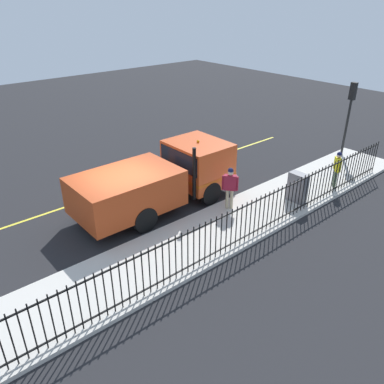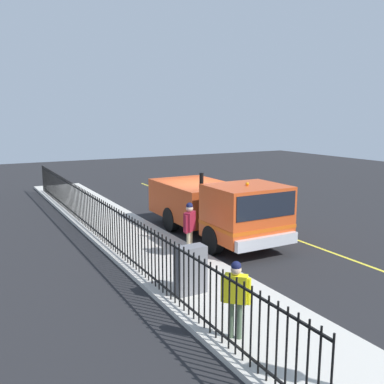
# 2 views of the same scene
# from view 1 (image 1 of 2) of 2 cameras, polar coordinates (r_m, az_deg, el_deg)

# --- Properties ---
(ground_plane) EXTENTS (57.66, 57.66, 0.00)m
(ground_plane) POSITION_cam_1_polar(r_m,az_deg,el_deg) (15.03, -9.81, -3.84)
(ground_plane) COLOR #232326
(ground_plane) RESTS_ON ground
(sidewalk_slab) EXTENTS (2.80, 26.21, 0.13)m
(sidewalk_slab) POSITION_cam_1_polar(r_m,az_deg,el_deg) (12.89, -2.76, -8.85)
(sidewalk_slab) COLOR beige
(sidewalk_slab) RESTS_ON ground
(lane_marking) EXTENTS (0.12, 23.59, 0.01)m
(lane_marking) POSITION_cam_1_polar(r_m,az_deg,el_deg) (16.85, -13.98, -0.67)
(lane_marking) COLOR yellow
(lane_marking) RESTS_ON ground
(work_truck) EXTENTS (2.55, 6.68, 2.62)m
(work_truck) POSITION_cam_1_polar(r_m,az_deg,el_deg) (15.24, -4.02, 2.43)
(work_truck) COLOR #D84C1E
(work_truck) RESTS_ON ground
(worker_standing) EXTENTS (0.52, 0.48, 1.73)m
(worker_standing) POSITION_cam_1_polar(r_m,az_deg,el_deg) (14.81, 5.66, 1.19)
(worker_standing) COLOR maroon
(worker_standing) RESTS_ON sidewalk_slab
(pedestrian_distant) EXTENTS (0.47, 0.46, 1.61)m
(pedestrian_distant) POSITION_cam_1_polar(r_m,az_deg,el_deg) (17.70, 20.74, 3.70)
(pedestrian_distant) COLOR yellow
(pedestrian_distant) RESTS_ON sidewalk_slab
(iron_fence) EXTENTS (0.04, 22.32, 1.52)m
(iron_fence) POSITION_cam_1_polar(r_m,az_deg,el_deg) (11.68, 0.69, -8.09)
(iron_fence) COLOR black
(iron_fence) RESTS_ON sidewalk_slab
(traffic_light_near) EXTENTS (0.30, 0.21, 3.71)m
(traffic_light_near) POSITION_cam_1_polar(r_m,az_deg,el_deg) (21.28, 22.45, 11.95)
(traffic_light_near) COLOR black
(traffic_light_near) RESTS_ON sidewalk_slab
(utility_cabinet) EXTENTS (0.76, 0.40, 1.21)m
(utility_cabinet) POSITION_cam_1_polar(r_m,az_deg,el_deg) (16.07, 15.36, 0.68)
(utility_cabinet) COLOR slate
(utility_cabinet) RESTS_ON sidewalk_slab
(traffic_cone) EXTENTS (0.49, 0.49, 0.70)m
(traffic_cone) POSITION_cam_1_polar(r_m,az_deg,el_deg) (16.42, -13.83, -0.05)
(traffic_cone) COLOR orange
(traffic_cone) RESTS_ON ground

